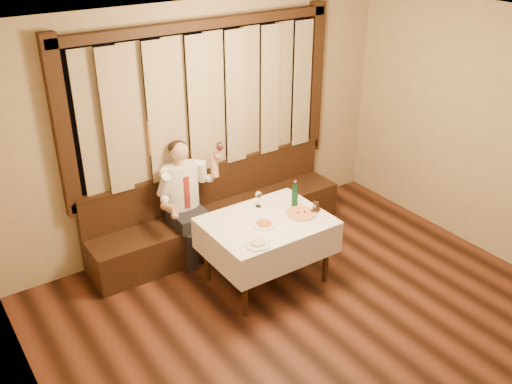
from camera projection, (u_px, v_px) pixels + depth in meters
room at (315, 181)px, 5.04m from camera, size 5.01×6.01×2.81m
banquette at (218, 217)px, 6.87m from camera, size 3.20×0.61×0.94m
dining_table at (267, 229)px, 5.96m from camera, size 1.27×0.97×0.76m
pizza at (301, 214)px, 6.01m from camera, size 0.33×0.33×0.03m
pasta_red at (264, 222)px, 5.81m from camera, size 0.25×0.25×0.09m
pasta_cream at (258, 242)px, 5.47m from camera, size 0.25×0.25×0.09m
green_bottle at (295, 196)px, 6.12m from camera, size 0.07×0.07×0.31m
table_wine_glass at (258, 195)px, 6.11m from camera, size 0.07×0.07×0.19m
cruet_caddy at (316, 208)px, 6.05m from camera, size 0.13×0.09×0.12m
seated_man at (185, 192)px, 6.35m from camera, size 0.77×0.57×1.40m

